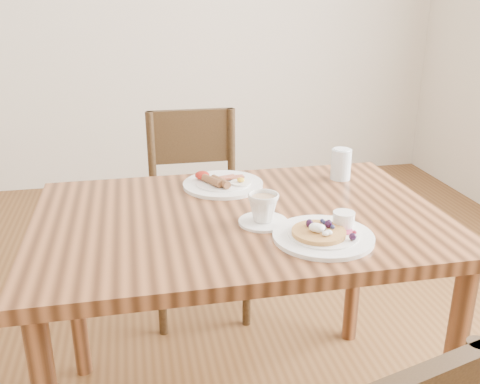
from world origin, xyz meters
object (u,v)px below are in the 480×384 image
Objects in this scene: breakfast_plate at (222,183)px; water_glass at (341,164)px; teacup_saucer at (263,210)px; chair_far at (196,203)px; dining_table at (240,244)px; pancake_plate at (325,233)px.

water_glass reaches higher than breakfast_plate.
teacup_saucer is 1.32× the size of water_glass.
chair_far reaches higher than teacup_saucer.
water_glass is (0.42, -0.01, 0.04)m from breakfast_plate.
dining_table is 0.50m from water_glass.
dining_table is 0.30m from pancake_plate.
dining_table is 4.44× the size of breakfast_plate.
breakfast_plate reaches higher than dining_table.
pancake_plate is (0.19, -0.21, 0.11)m from dining_table.
breakfast_plate is (-0.20, 0.45, -0.00)m from pancake_plate.
chair_far is 1.02m from pancake_plate.
teacup_saucer is at bearing -56.50° from dining_table.
chair_far is 0.75m from water_glass.
teacup_saucer is at bearing 97.18° from chair_far.
chair_far is at bearing 96.25° from teacup_saucer.
teacup_saucer reaches higher than dining_table.
chair_far is 0.57m from breakfast_plate.
chair_far reaches higher than water_glass.
pancake_plate is 2.54× the size of water_glass.
breakfast_plate is 0.33m from teacup_saucer.
pancake_plate is at bearing -47.60° from dining_table.
pancake_plate is at bearing -66.34° from breakfast_plate.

